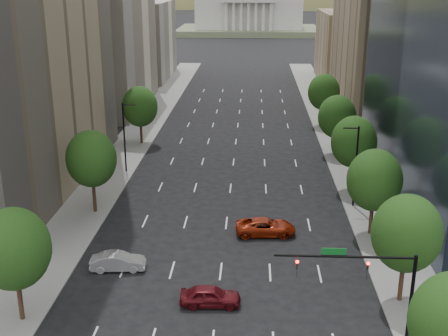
% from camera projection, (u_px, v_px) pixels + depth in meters
% --- Properties ---
extents(sidewalk_left, '(6.00, 200.00, 0.15)m').
position_uv_depth(sidewalk_left, '(101.00, 185.00, 68.19)').
color(sidewalk_left, slate).
rests_on(sidewalk_left, ground).
extents(sidewalk_right, '(6.00, 200.00, 0.15)m').
position_uv_depth(sidewalk_right, '(363.00, 190.00, 66.66)').
color(sidewalk_right, slate).
rests_on(sidewalk_right, ground).
extents(midrise_cream_left, '(14.00, 30.00, 35.00)m').
position_uv_depth(midrise_cream_left, '(103.00, 12.00, 103.78)').
color(midrise_cream_left, beige).
rests_on(midrise_cream_left, ground).
extents(filler_left, '(14.00, 26.00, 18.00)m').
position_uv_depth(filler_left, '(140.00, 40.00, 137.72)').
color(filler_left, beige).
rests_on(filler_left, ground).
extents(parking_tan_right, '(14.00, 30.00, 30.00)m').
position_uv_depth(parking_tan_right, '(384.00, 29.00, 99.27)').
color(parking_tan_right, '#8C7759').
rests_on(parking_tan_right, ground).
extents(filler_right, '(14.00, 26.00, 16.00)m').
position_uv_depth(filler_right, '(351.00, 47.00, 132.74)').
color(filler_right, '#8C7759').
rests_on(filler_right, ground).
extents(tree_right_1, '(5.20, 5.20, 8.75)m').
position_uv_depth(tree_right_1, '(407.00, 233.00, 42.21)').
color(tree_right_1, '#382316').
rests_on(tree_right_1, ground).
extents(tree_right_2, '(5.20, 5.20, 8.61)m').
position_uv_depth(tree_right_2, '(374.00, 180.00, 53.61)').
color(tree_right_2, '#382316').
rests_on(tree_right_2, ground).
extents(tree_right_3, '(5.20, 5.20, 8.89)m').
position_uv_depth(tree_right_3, '(354.00, 142.00, 64.87)').
color(tree_right_3, '#382316').
rests_on(tree_right_3, ground).
extents(tree_right_4, '(5.20, 5.20, 8.46)m').
position_uv_depth(tree_right_4, '(337.00, 117.00, 78.26)').
color(tree_right_4, '#382316').
rests_on(tree_right_4, ground).
extents(tree_right_5, '(5.20, 5.20, 8.75)m').
position_uv_depth(tree_right_5, '(324.00, 92.00, 93.31)').
color(tree_right_5, '#382316').
rests_on(tree_right_5, ground).
extents(tree_left_0, '(5.20, 5.20, 8.75)m').
position_uv_depth(tree_left_0, '(14.00, 249.00, 39.80)').
color(tree_left_0, '#382316').
rests_on(tree_left_0, ground).
extents(tree_left_1, '(5.20, 5.20, 8.97)m').
position_uv_depth(tree_left_1, '(91.00, 159.00, 58.66)').
color(tree_left_1, '#382316').
rests_on(tree_left_1, ground).
extents(tree_left_2, '(5.20, 5.20, 8.68)m').
position_uv_depth(tree_left_2, '(140.00, 107.00, 83.36)').
color(tree_left_2, '#382316').
rests_on(tree_left_2, ground).
extents(streetlight_rn, '(1.70, 0.20, 9.00)m').
position_uv_depth(streetlight_rn, '(355.00, 164.00, 60.50)').
color(streetlight_rn, black).
rests_on(streetlight_rn, ground).
extents(streetlight_ln, '(1.70, 0.20, 9.00)m').
position_uv_depth(streetlight_ln, '(125.00, 136.00, 71.29)').
color(streetlight_ln, black).
rests_on(streetlight_ln, ground).
extents(traffic_signal, '(9.12, 0.40, 7.38)m').
position_uv_depth(traffic_signal, '(374.00, 280.00, 36.88)').
color(traffic_signal, black).
rests_on(traffic_signal, ground).
extents(capitol, '(60.00, 40.00, 35.20)m').
position_uv_depth(capitol, '(249.00, 13.00, 244.22)').
color(capitol, '#596647').
rests_on(capitol, ground).
extents(foothills, '(720.00, 413.00, 263.00)m').
position_uv_depth(foothills, '(286.00, 39.00, 588.22)').
color(foothills, olive).
rests_on(foothills, ground).
extents(car_maroon, '(4.68, 1.99, 1.58)m').
position_uv_depth(car_maroon, '(210.00, 296.00, 43.30)').
color(car_maroon, '#510D13').
rests_on(car_maroon, ground).
extents(car_silver, '(4.80, 2.09, 1.54)m').
position_uv_depth(car_silver, '(118.00, 262.00, 48.54)').
color(car_silver, '#A1A1A6').
rests_on(car_silver, ground).
extents(car_red_far, '(5.96, 3.08, 1.61)m').
position_uv_depth(car_red_far, '(266.00, 227.00, 55.17)').
color(car_red_far, maroon).
rests_on(car_red_far, ground).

